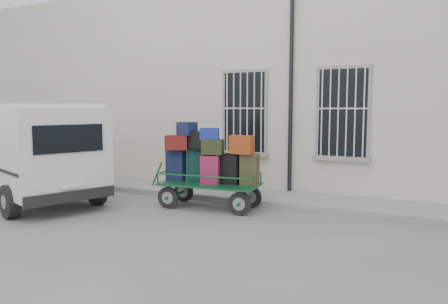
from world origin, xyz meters
TOP-DOWN VIEW (x-y plane):
  - ground at (0.00, 0.00)m, footprint 80.00×80.00m
  - building at (0.00, 5.50)m, footprint 24.00×5.15m
  - sidewalk at (0.00, 2.20)m, footprint 24.00×1.70m
  - luggage_cart at (-0.38, 0.75)m, footprint 2.77×1.23m
  - van at (-4.87, -0.49)m, footprint 5.29×3.67m

SIDE VIEW (x-z plane):
  - ground at x=0.00m, z-range 0.00..0.00m
  - sidewalk at x=0.00m, z-range 0.00..0.15m
  - luggage_cart at x=-0.38m, z-range 0.03..2.07m
  - van at x=-4.87m, z-range 0.18..2.66m
  - building at x=0.00m, z-range 0.00..6.00m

